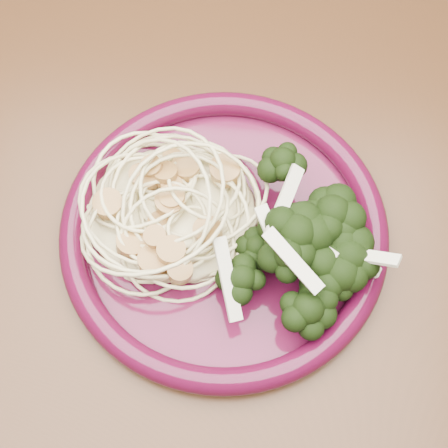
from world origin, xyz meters
The scene contains 6 objects.
dining_table centered at (0.00, 0.00, 0.65)m, with size 1.20×0.80×0.75m.
dinner_plate centered at (0.06, 0.01, 0.76)m, with size 0.31×0.31×0.02m.
spaghetti_pile centered at (0.02, 0.02, 0.77)m, with size 0.14×0.12×0.03m, color beige.
scallop_cluster centered at (0.02, 0.02, 0.81)m, with size 0.12×0.12×0.04m, color #B18241, non-canonical shape.
broccoli_pile centered at (0.12, -0.01, 0.78)m, with size 0.09×0.15×0.05m, color black.
onion_garnish centered at (0.12, -0.01, 0.81)m, with size 0.07×0.10×0.05m, color beige, non-canonical shape.
Camera 1 is at (0.08, -0.20, 1.21)m, focal length 50.00 mm.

